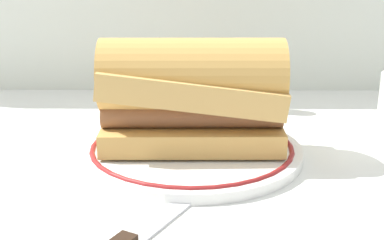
{
  "coord_description": "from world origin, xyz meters",
  "views": [
    {
      "loc": [
        0.02,
        -0.55,
        0.23
      ],
      "look_at": [
        0.01,
        0.03,
        0.04
      ],
      "focal_mm": 49.73,
      "sensor_mm": 36.0,
      "label": 1
    }
  ],
  "objects": [
    {
      "name": "butter_knife",
      "position": [
        -0.03,
        -0.16,
        0.0
      ],
      "size": [
        0.09,
        0.15,
        0.01
      ],
      "color": "silver",
      "rests_on": "ground_plane"
    },
    {
      "name": "sausage_sandwich",
      "position": [
        0.01,
        0.03,
        0.08
      ],
      "size": [
        0.21,
        0.1,
        0.12
      ],
      "rotation": [
        0.0,
        0.0,
        0.01
      ],
      "color": "tan",
      "rests_on": "plate"
    },
    {
      "name": "ground_plane",
      "position": [
        0.0,
        0.0,
        0.0
      ],
      "size": [
        1.5,
        1.5,
        0.0
      ],
      "primitive_type": "plane",
      "color": "silver"
    },
    {
      "name": "plate",
      "position": [
        0.01,
        0.03,
        0.01
      ],
      "size": [
        0.26,
        0.26,
        0.01
      ],
      "color": "white",
      "rests_on": "ground_plane"
    },
    {
      "name": "salt_shaker",
      "position": [
        0.12,
        0.22,
        0.04
      ],
      "size": [
        0.03,
        0.03,
        0.08
      ],
      "color": "white",
      "rests_on": "ground_plane"
    }
  ]
}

